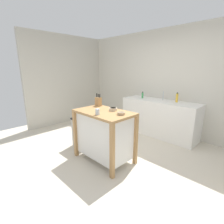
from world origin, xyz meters
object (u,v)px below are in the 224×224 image
Objects in this scene: bottle_hand_soap at (143,95)px; bottle_spray_cleaner at (177,98)px; bowl_stoneware_deep at (113,109)px; knife_block at (98,101)px; bowl_ceramic_wide at (121,113)px; kitchen_island at (104,133)px; trash_bin at (81,132)px; sink_faucet at (163,96)px; drinking_cup at (98,112)px.

bottle_spray_cleaner is (0.88, 0.10, 0.03)m from bottle_hand_soap.
bowl_stoneware_deep is 1.78m from bottle_spray_cleaner.
knife_block is 0.78m from bowl_ceramic_wide.
kitchen_island is 1.65× the size of trash_bin.
knife_block reaches higher than sink_faucet.
drinking_cup is 0.15× the size of trash_bin.
trash_bin is (-1.12, -0.02, -0.63)m from bowl_ceramic_wide.
bowl_stoneware_deep is at bearing 90.67° from drinking_cup.
kitchen_island is 1.89m from bottle_hand_soap.
bottle_spray_cleaner is at bearing 77.96° from bowl_stoneware_deep.
drinking_cup is at bearing -68.14° from kitchen_island.
bottle_hand_soap reaches higher than trash_bin.
kitchen_island is 4.57× the size of bottle_spray_cleaner.
bottle_spray_cleaner reaches higher than kitchen_island.
drinking_cup reaches higher than bowl_stoneware_deep.
bottle_spray_cleaner is at bearing 6.49° from bottle_hand_soap.
bowl_stoneware_deep is at bearing -102.04° from bottle_spray_cleaner.
trash_bin is (-0.84, -0.11, -0.64)m from bowl_stoneware_deep.
bowl_stoneware_deep is (0.48, -0.08, -0.06)m from knife_block.
bottle_spray_cleaner is at bearing 76.41° from kitchen_island.
trash_bin is at bearing -151.93° from knife_block.
knife_block reaches higher than bottle_hand_soap.
sink_faucet is (-0.27, 1.89, 0.04)m from bowl_ceramic_wide.
bottle_spray_cleaner is (0.10, 1.84, 0.04)m from bowl_ceramic_wide.
bottle_hand_soap is (0.33, 1.76, 0.64)m from trash_bin.
drinking_cup reaches higher than kitchen_island.
knife_block reaches higher than bottle_spray_cleaner.
bowl_ceramic_wide is 1.84m from bottle_spray_cleaner.
drinking_cup is 2.07m from bottle_hand_soap.
bottle_spray_cleaner is (0.37, -0.05, -0.00)m from sink_faucet.
bottle_hand_soap is (-0.79, 1.74, 0.01)m from bowl_ceramic_wide.
bottle_spray_cleaner is at bearing -8.29° from sink_faucet.
trash_bin is 1.90m from bottle_hand_soap.
bottle_hand_soap is (-0.51, -0.15, -0.03)m from sink_faucet.
bowl_ceramic_wide is 0.29m from bowl_stoneware_deep.
bowl_ceramic_wide is at bearing -12.95° from knife_block.
kitchen_island is 8.22× the size of bowl_ceramic_wide.
bowl_stoneware_deep is 0.36m from drinking_cup.
drinking_cup is 2.13m from bottle_spray_cleaner.
kitchen_island is at bearing -103.59° from bottle_spray_cleaner.
kitchen_island is at bearing -172.85° from bowl_ceramic_wide.
bottle_hand_soap is at bearing 91.07° from knife_block.
bowl_stoneware_deep is 0.22× the size of trash_bin.
bowl_ceramic_wide is 0.20× the size of trash_bin.
knife_block is 0.81m from trash_bin.
bowl_ceramic_wide is at bearing 7.15° from kitchen_island.
sink_faucet is at bearing 89.96° from bowl_stoneware_deep.
drinking_cup is at bearing -16.21° from trash_bin.
bottle_hand_soap is (-0.51, 1.64, 0.01)m from bowl_stoneware_deep.
bowl_stoneware_deep is at bearing -9.35° from knife_block.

